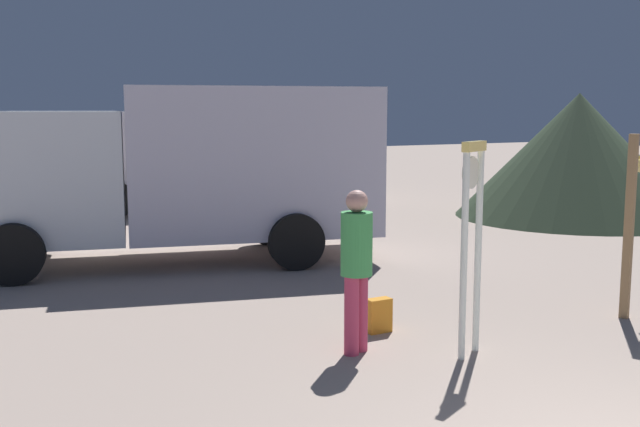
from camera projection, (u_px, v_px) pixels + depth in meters
The scene contains 7 objects.
standing_clock at pixel (471, 230), 7.56m from camera, with size 0.41×0.26×2.21m.
arrow_sign at pixel (637, 198), 9.13m from camera, with size 0.89×0.54×2.24m.
person_near_clock at pixel (356, 263), 7.67m from camera, with size 0.33×0.33×1.71m.
backpack at pixel (378, 316), 8.50m from camera, with size 0.29×0.19×0.39m.
box_truck_near at pixel (202, 166), 12.36m from camera, with size 6.53×3.73×2.88m.
box_truck_far at pixel (218, 147), 19.48m from camera, with size 6.61×2.56×2.77m.
dome_tent at pixel (577, 156), 17.42m from camera, with size 5.55×5.55×2.90m.
Camera 1 is at (-4.22, -2.96, 2.53)m, focal length 41.82 mm.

